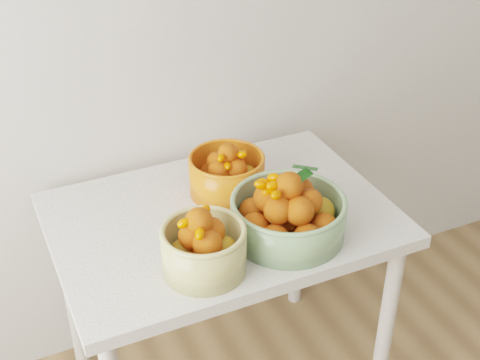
# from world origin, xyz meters

# --- Properties ---
(table) EXTENTS (1.00, 0.70, 0.75)m
(table) POSITION_xyz_m (-0.16, 1.60, 0.65)
(table) COLOR silver
(table) RESTS_ON ground
(bowl_cream) EXTENTS (0.28, 0.28, 0.19)m
(bowl_cream) POSITION_xyz_m (-0.30, 1.39, 0.82)
(bowl_cream) COLOR tan
(bowl_cream) RESTS_ON table
(bowl_green) EXTENTS (0.38, 0.38, 0.21)m
(bowl_green) POSITION_xyz_m (-0.03, 1.43, 0.82)
(bowl_green) COLOR #7CA270
(bowl_green) RESTS_ON table
(bowl_orange) EXTENTS (0.31, 0.31, 0.17)m
(bowl_orange) POSITION_xyz_m (-0.09, 1.71, 0.82)
(bowl_orange) COLOR #DC5A13
(bowl_orange) RESTS_ON table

